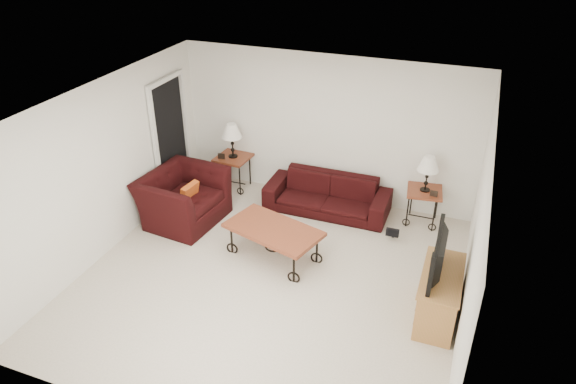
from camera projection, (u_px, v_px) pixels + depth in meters
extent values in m
plane|color=beige|center=(270.00, 278.00, 7.27)|extent=(5.00, 5.00, 0.00)
cube|color=white|center=(326.00, 129.00, 8.70)|extent=(5.00, 0.02, 2.50)
cube|color=white|center=(160.00, 334.00, 4.62)|extent=(5.00, 0.02, 2.50)
cube|color=white|center=(105.00, 169.00, 7.43)|extent=(0.02, 5.00, 2.50)
cube|color=white|center=(475.00, 239.00, 5.89)|extent=(0.02, 5.00, 2.50)
plane|color=white|center=(267.00, 106.00, 6.05)|extent=(5.00, 5.00, 0.00)
cube|color=black|center=(171.00, 140.00, 8.88)|extent=(0.08, 0.94, 2.04)
imported|color=black|center=(327.00, 195.00, 8.71)|extent=(2.04, 0.80, 0.60)
cube|color=brown|center=(234.00, 172.00, 9.41)|extent=(0.60, 0.60, 0.61)
cube|color=brown|center=(423.00, 206.00, 8.39)|extent=(0.60, 0.60, 0.59)
cube|color=black|center=(221.00, 156.00, 9.16)|extent=(0.12, 0.03, 0.10)
cube|color=black|center=(434.00, 194.00, 8.06)|extent=(0.12, 0.03, 0.10)
cube|color=brown|center=(274.00, 243.00, 7.58)|extent=(1.50, 1.08, 0.50)
imported|color=black|center=(183.00, 198.00, 8.40)|extent=(1.22, 1.37, 0.82)
cube|color=#D1431A|center=(189.00, 195.00, 8.26)|extent=(0.14, 0.38, 0.37)
cube|color=#BE7346|center=(439.00, 295.00, 6.47)|extent=(0.45, 1.08, 0.65)
imported|color=black|center=(444.00, 255.00, 6.18)|extent=(0.13, 0.96, 0.56)
ellipsoid|color=black|center=(394.00, 227.00, 8.04)|extent=(0.37, 0.33, 0.39)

